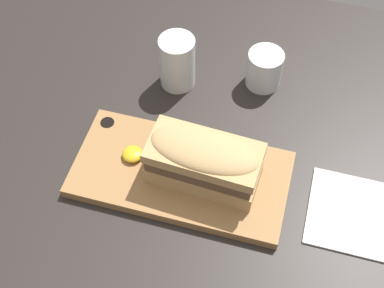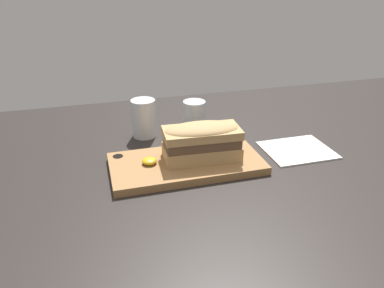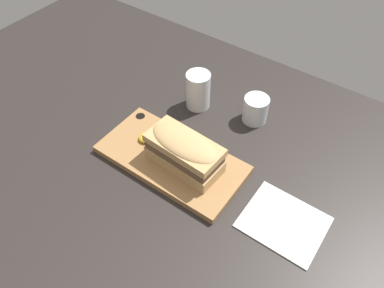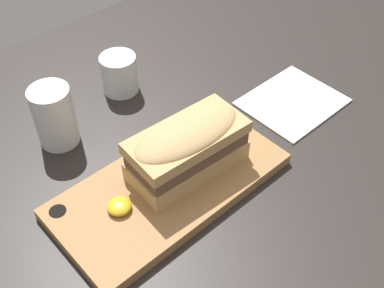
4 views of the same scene
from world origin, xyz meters
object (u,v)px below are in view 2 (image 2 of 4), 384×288
water_glass (144,121)px  napkin (297,150)px  sandwich (202,140)px  serving_board (186,164)px  wine_glass (194,114)px

water_glass → napkin: 42.99cm
sandwich → napkin: (26.74, 0.35, -6.58)cm
serving_board → water_glass: 22.49cm
water_glass → napkin: (37.44, -20.64, -4.49)cm
serving_board → sandwich: bearing=2.2°
sandwich → water_glass: bearing=117.0°
wine_glass → napkin: size_ratio=0.43×
serving_board → sandwich: sandwich is taller
water_glass → napkin: bearing=-28.9°
water_glass → napkin: size_ratio=0.62×
sandwich → napkin: size_ratio=1.08×
water_glass → sandwich: bearing=-63.0°
sandwich → wine_glass: bearing=77.9°
serving_board → water_glass: bearing=107.5°
napkin → sandwich: bearing=-179.2°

